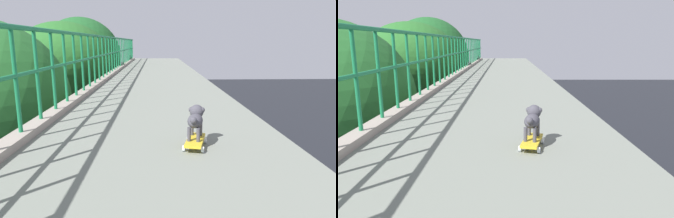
% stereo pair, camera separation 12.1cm
% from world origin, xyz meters
% --- Properties ---
extents(city_bus, '(2.50, 11.23, 3.29)m').
position_xyz_m(city_bus, '(-7.96, 16.45, 1.86)').
color(city_bus, white).
rests_on(city_bus, ground).
extents(roadside_tree_far, '(3.86, 3.86, 7.96)m').
position_xyz_m(roadside_tree_far, '(-2.55, 12.16, 6.38)').
color(roadside_tree_far, '#4E4124').
rests_on(roadside_tree_far, ground).
extents(roadside_tree_farthest, '(4.23, 4.23, 8.44)m').
position_xyz_m(roadside_tree_farthest, '(-2.83, 16.32, 6.35)').
color(roadside_tree_farthest, '#4A3126').
rests_on(roadside_tree_farthest, ground).
extents(toy_skateboard, '(0.28, 0.47, 0.08)m').
position_xyz_m(toy_skateboard, '(1.56, 2.33, 6.19)').
color(toy_skateboard, gold).
rests_on(toy_skateboard, overpass_deck).
extents(small_dog, '(0.22, 0.39, 0.32)m').
position_xyz_m(small_dog, '(1.57, 2.39, 6.40)').
color(small_dog, '#44424B').
rests_on(small_dog, toy_skateboard).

